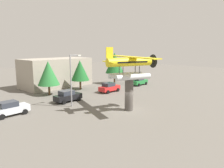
# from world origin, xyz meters

# --- Properties ---
(ground_plane) EXTENTS (140.00, 140.00, 0.00)m
(ground_plane) POSITION_xyz_m (0.00, 0.00, 0.00)
(ground_plane) COLOR #605B54
(display_pedestal) EXTENTS (1.10, 1.10, 4.19)m
(display_pedestal) POSITION_xyz_m (0.00, 0.00, 2.09)
(display_pedestal) COLOR #4C4742
(display_pedestal) RESTS_ON ground
(floatplane_monument) EXTENTS (7.19, 10.08, 4.00)m
(floatplane_monument) POSITION_xyz_m (0.12, -0.05, 5.86)
(floatplane_monument) COLOR silver
(floatplane_monument) RESTS_ON display_pedestal
(car_near_silver) EXTENTS (4.20, 2.02, 1.76)m
(car_near_silver) POSITION_xyz_m (-11.43, 9.28, 0.88)
(car_near_silver) COLOR silver
(car_near_silver) RESTS_ON ground
(car_mid_black) EXTENTS (4.20, 2.02, 1.76)m
(car_mid_black) POSITION_xyz_m (-2.82, 9.53, 0.88)
(car_mid_black) COLOR black
(car_mid_black) RESTS_ON ground
(car_far_red) EXTENTS (4.20, 2.02, 1.76)m
(car_far_red) POSITION_xyz_m (6.61, 9.73, 0.88)
(car_far_red) COLOR red
(car_far_red) RESTS_ON ground
(car_distant_green) EXTENTS (4.20, 2.02, 1.76)m
(car_distant_green) POSITION_xyz_m (16.19, 9.85, 0.88)
(car_distant_green) COLOR #237A38
(car_distant_green) RESTS_ON ground
(streetlight_primary) EXTENTS (1.84, 0.28, 7.19)m
(streetlight_primary) POSITION_xyz_m (-3.81, 6.94, 4.22)
(streetlight_primary) COLOR gray
(streetlight_primary) RESTS_ON ground
(storefront_building) EXTENTS (13.85, 7.05, 5.86)m
(storefront_building) POSITION_xyz_m (3.39, 22.00, 2.93)
(storefront_building) COLOR #9E9384
(storefront_building) RESTS_ON ground
(tree_east) EXTENTS (3.71, 3.71, 5.86)m
(tree_east) POSITION_xyz_m (-2.14, 15.81, 3.79)
(tree_east) COLOR brown
(tree_east) RESTS_ON ground
(tree_center_back) EXTENTS (3.54, 3.54, 5.72)m
(tree_center_back) POSITION_xyz_m (4.68, 15.72, 3.74)
(tree_center_back) COLOR brown
(tree_center_back) RESTS_ON ground
(tree_far_east) EXTENTS (4.10, 4.10, 6.98)m
(tree_far_east) POSITION_xyz_m (14.08, 15.13, 4.69)
(tree_far_east) COLOR brown
(tree_far_east) RESTS_ON ground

